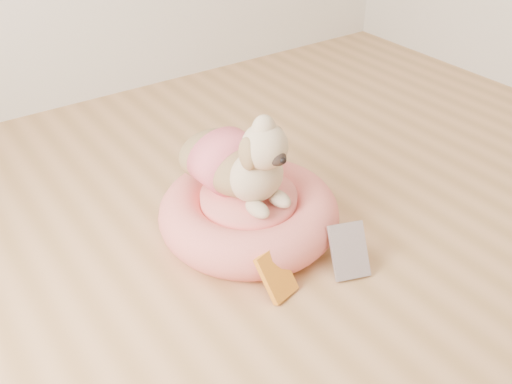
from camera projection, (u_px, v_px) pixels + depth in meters
floor at (396, 313)px, 1.94m from camera, size 4.50×4.50×0.00m
pet_bed at (249, 213)px, 2.27m from camera, size 0.72×0.72×0.19m
dog at (238, 147)px, 2.13m from camera, size 0.40×0.55×0.39m
book_yellow at (276, 274)px, 1.99m from camera, size 0.14×0.14×0.16m
book_white at (349, 251)px, 2.08m from camera, size 0.17×0.17×0.18m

